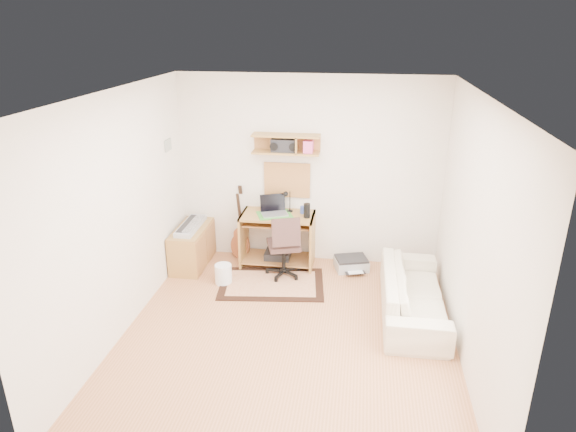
# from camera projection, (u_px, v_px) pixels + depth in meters

# --- Properties ---
(floor) EXTENTS (3.60, 4.00, 0.01)m
(floor) POSITION_uv_depth(u_px,v_px,m) (288.00, 336.00, 5.59)
(floor) COLOR #C37F51
(floor) RESTS_ON ground
(ceiling) EXTENTS (3.60, 4.00, 0.01)m
(ceiling) POSITION_uv_depth(u_px,v_px,m) (287.00, 94.00, 4.65)
(ceiling) COLOR white
(ceiling) RESTS_ON ground
(back_wall) EXTENTS (3.60, 0.01, 2.60)m
(back_wall) POSITION_uv_depth(u_px,v_px,m) (309.00, 171.00, 6.97)
(back_wall) COLOR silver
(back_wall) RESTS_ON ground
(left_wall) EXTENTS (0.01, 4.00, 2.60)m
(left_wall) POSITION_uv_depth(u_px,v_px,m) (118.00, 217.00, 5.36)
(left_wall) COLOR silver
(left_wall) RESTS_ON ground
(right_wall) EXTENTS (0.01, 4.00, 2.60)m
(right_wall) POSITION_uv_depth(u_px,v_px,m) (474.00, 237.00, 4.87)
(right_wall) COLOR silver
(right_wall) RESTS_ON ground
(wall_shelf) EXTENTS (0.90, 0.25, 0.26)m
(wall_shelf) POSITION_uv_depth(u_px,v_px,m) (286.00, 144.00, 6.74)
(wall_shelf) COLOR #AC7C3C
(wall_shelf) RESTS_ON back_wall
(cork_board) EXTENTS (0.64, 0.03, 0.49)m
(cork_board) POSITION_uv_depth(u_px,v_px,m) (287.00, 180.00, 7.03)
(cork_board) COLOR tan
(cork_board) RESTS_ON back_wall
(wall_photo) EXTENTS (0.02, 0.20, 0.15)m
(wall_photo) POSITION_uv_depth(u_px,v_px,m) (168.00, 145.00, 6.59)
(wall_photo) COLOR #4C8CBF
(wall_photo) RESTS_ON left_wall
(desk) EXTENTS (1.00, 0.55, 0.75)m
(desk) POSITION_uv_depth(u_px,v_px,m) (278.00, 240.00, 7.09)
(desk) COLOR #AC7C3C
(desk) RESTS_ON floor
(laptop) EXTENTS (0.45, 0.45, 0.26)m
(laptop) POSITION_uv_depth(u_px,v_px,m) (274.00, 206.00, 6.90)
(laptop) COLOR silver
(laptop) RESTS_ON desk
(speaker) EXTENTS (0.09, 0.09, 0.20)m
(speaker) POSITION_uv_depth(u_px,v_px,m) (307.00, 211.00, 6.82)
(speaker) COLOR black
(speaker) RESTS_ON desk
(desk_lamp) EXTENTS (0.10, 0.10, 0.30)m
(desk_lamp) POSITION_uv_depth(u_px,v_px,m) (290.00, 201.00, 7.01)
(desk_lamp) COLOR black
(desk_lamp) RESTS_ON desk
(pencil_cup) EXTENTS (0.07, 0.07, 0.10)m
(pencil_cup) POSITION_uv_depth(u_px,v_px,m) (303.00, 210.00, 6.99)
(pencil_cup) COLOR #384EA8
(pencil_cup) RESTS_ON desk
(boombox) EXTENTS (0.34, 0.16, 0.18)m
(boombox) POSITION_uv_depth(u_px,v_px,m) (284.00, 145.00, 6.75)
(boombox) COLOR black
(boombox) RESTS_ON wall_shelf
(rug) EXTENTS (1.44, 1.04, 0.02)m
(rug) POSITION_uv_depth(u_px,v_px,m) (272.00, 284.00, 6.67)
(rug) COLOR beige
(rug) RESTS_ON floor
(task_chair) EXTENTS (0.58, 0.58, 0.90)m
(task_chair) POSITION_uv_depth(u_px,v_px,m) (284.00, 245.00, 6.75)
(task_chair) COLOR #3C2823
(task_chair) RESTS_ON floor
(cabinet) EXTENTS (0.40, 0.90, 0.55)m
(cabinet) POSITION_uv_depth(u_px,v_px,m) (192.00, 246.00, 7.13)
(cabinet) COLOR #AC7C3C
(cabinet) RESTS_ON floor
(music_keyboard) EXTENTS (0.23, 0.74, 0.06)m
(music_keyboard) POSITION_uv_depth(u_px,v_px,m) (191.00, 226.00, 7.02)
(music_keyboard) COLOR #B2B5BA
(music_keyboard) RESTS_ON cabinet
(guitar) EXTENTS (0.32, 0.23, 1.07)m
(guitar) POSITION_uv_depth(u_px,v_px,m) (240.00, 223.00, 7.24)
(guitar) COLOR #A55833
(guitar) RESTS_ON floor
(waste_basket) EXTENTS (0.27, 0.27, 0.26)m
(waste_basket) POSITION_uv_depth(u_px,v_px,m) (223.00, 274.00, 6.66)
(waste_basket) COLOR white
(waste_basket) RESTS_ON floor
(printer) EXTENTS (0.51, 0.45, 0.16)m
(printer) POSITION_uv_depth(u_px,v_px,m) (351.00, 263.00, 7.05)
(printer) COLOR #A5A8AA
(printer) RESTS_ON floor
(sofa) EXTENTS (0.52, 1.79, 0.70)m
(sofa) POSITION_uv_depth(u_px,v_px,m) (414.00, 287.00, 5.90)
(sofa) COLOR beige
(sofa) RESTS_ON floor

